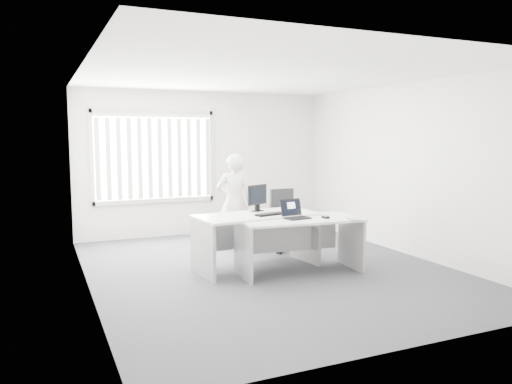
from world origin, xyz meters
name	(u,v)px	position (x,y,z in m)	size (l,w,h in m)	color
ground	(268,269)	(0.00, 0.00, 0.00)	(6.00, 6.00, 0.00)	#424248
wall_back	(204,163)	(0.00, 3.00, 1.40)	(5.00, 0.02, 2.80)	silver
wall_front	(412,198)	(0.00, -3.00, 1.40)	(5.00, 0.02, 2.80)	silver
wall_left	(86,180)	(-2.50, 0.00, 1.40)	(0.02, 6.00, 2.80)	silver
wall_right	(407,169)	(2.50, 0.00, 1.40)	(0.02, 6.00, 2.80)	silver
ceiling	(269,75)	(0.00, 0.00, 2.80)	(5.00, 6.00, 0.02)	white
window	(154,157)	(-1.00, 2.96, 1.55)	(2.32, 0.06, 1.76)	#B9B9B5
blinds	(155,158)	(-1.00, 2.90, 1.52)	(2.20, 0.10, 1.50)	white
desk_near	(299,234)	(0.32, -0.34, 0.56)	(1.78, 0.95, 0.78)	silver
desk_far	(257,229)	(-0.14, 0.10, 0.58)	(1.86, 1.03, 0.81)	silver
office_chair	(286,232)	(0.78, 0.97, 0.32)	(0.60, 0.60, 1.04)	black
person	(234,202)	(0.01, 1.40, 0.82)	(0.60, 0.39, 1.65)	silver
laptop	(297,209)	(0.28, -0.35, 0.92)	(0.34, 0.31, 0.27)	black
paper_sheet	(326,218)	(0.68, -0.47, 0.78)	(0.31, 0.22, 0.00)	white
mouse	(326,217)	(0.66, -0.49, 0.81)	(0.07, 0.11, 0.05)	#A6A6A8
booklet	(354,219)	(0.97, -0.72, 0.79)	(0.16, 0.22, 0.01)	silver
keyboard	(271,214)	(0.01, -0.06, 0.82)	(0.49, 0.16, 0.02)	black
monitor	(257,198)	(-0.02, 0.35, 1.01)	(0.40, 0.12, 0.40)	black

